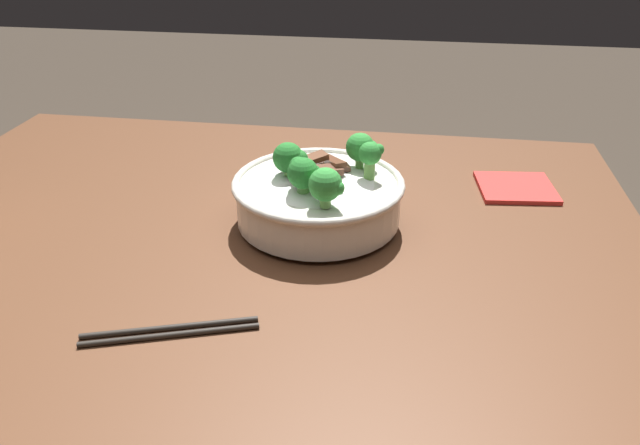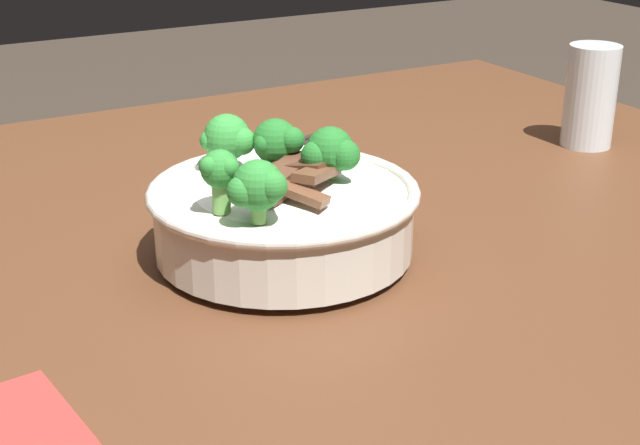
# 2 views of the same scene
# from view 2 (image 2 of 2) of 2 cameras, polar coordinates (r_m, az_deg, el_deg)

# --- Properties ---
(dining_table) EXTENTS (1.21, 1.01, 0.78)m
(dining_table) POSITION_cam_2_polar(r_m,az_deg,el_deg) (1.07, 0.67, -5.10)
(dining_table) COLOR #56331E
(dining_table) RESTS_ON ground
(rice_bowl) EXTENTS (0.26, 0.26, 0.13)m
(rice_bowl) POSITION_cam_2_polar(r_m,az_deg,el_deg) (0.88, -2.31, 0.88)
(rice_bowl) COLOR silver
(rice_bowl) RESTS_ON dining_table
(drinking_glass) EXTENTS (0.07, 0.07, 0.13)m
(drinking_glass) POSITION_cam_2_polar(r_m,az_deg,el_deg) (1.26, 16.32, 7.09)
(drinking_glass) COLOR white
(drinking_glass) RESTS_ON dining_table
(chopsticks_pair) EXTENTS (0.20, 0.08, 0.01)m
(chopsticks_pair) POSITION_cam_2_polar(r_m,az_deg,el_deg) (1.19, -3.08, 4.34)
(chopsticks_pair) COLOR #28231E
(chopsticks_pair) RESTS_ON dining_table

